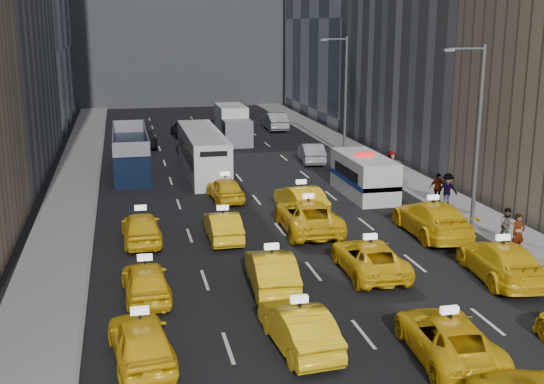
{
  "coord_description": "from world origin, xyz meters",
  "views": [
    {
      "loc": [
        -7.41,
        -17.49,
        9.95
      ],
      "look_at": [
        -0.47,
        13.78,
        2.0
      ],
      "focal_mm": 45.0,
      "sensor_mm": 36.0,
      "label": 1
    }
  ],
  "objects": [
    {
      "name": "sidewalk_east",
      "position": [
        10.5,
        25.0,
        0.07
      ],
      "size": [
        3.0,
        90.0,
        0.15
      ],
      "primitive_type": "cube",
      "color": "gray",
      "rests_on": "ground"
    },
    {
      "name": "pedestrian_2",
      "position": [
        9.84,
        15.78,
        1.08
      ],
      "size": [
        1.2,
        0.51,
        1.85
      ],
      "primitive_type": "imported",
      "rotation": [
        0.0,
        0.0,
        -0.02
      ],
      "color": "gray",
      "rests_on": "sidewalk_east"
    },
    {
      "name": "taxi_9",
      "position": [
        -2.09,
        6.53,
        0.75
      ],
      "size": [
        1.87,
        4.62,
        1.49
      ],
      "primitive_type": "imported",
      "rotation": [
        0.0,
        0.0,
        3.08
      ],
      "color": "yellow",
      "rests_on": "ground"
    },
    {
      "name": "nypd_van",
      "position": [
        6.42,
        19.66,
        1.16
      ],
      "size": [
        3.06,
        6.23,
        2.57
      ],
      "rotation": [
        0.0,
        0.0,
        -0.13
      ],
      "color": "silver",
      "rests_on": "ground"
    },
    {
      "name": "curb_west",
      "position": [
        -9.05,
        25.0,
        0.09
      ],
      "size": [
        0.15,
        90.0,
        0.18
      ],
      "primitive_type": "cube",
      "color": "slate",
      "rests_on": "ground"
    },
    {
      "name": "streetlight_near",
      "position": [
        9.18,
        12.0,
        4.92
      ],
      "size": [
        2.15,
        0.22,
        9.0
      ],
      "color": "#595B60",
      "rests_on": "ground"
    },
    {
      "name": "misc_car_3",
      "position": [
        -2.07,
        43.69,
        0.74
      ],
      "size": [
        2.08,
        4.49,
        1.49
      ],
      "primitive_type": "imported",
      "rotation": [
        0.0,
        0.0,
        3.22
      ],
      "color": "black",
      "rests_on": "ground"
    },
    {
      "name": "streetlight_far",
      "position": [
        9.18,
        32.0,
        4.92
      ],
      "size": [
        2.15,
        0.22,
        9.0
      ],
      "color": "#595B60",
      "rests_on": "ground"
    },
    {
      "name": "curb_east",
      "position": [
        9.05,
        25.0,
        0.09
      ],
      "size": [
        0.15,
        90.0,
        0.18
      ],
      "primitive_type": "cube",
      "color": "slate",
      "rests_on": "ground"
    },
    {
      "name": "city_bus",
      "position": [
        -2.17,
        27.78,
        1.44
      ],
      "size": [
        2.81,
        11.35,
        2.91
      ],
      "rotation": [
        0.0,
        0.0,
        0.04
      ],
      "color": "silver",
      "rests_on": "ground"
    },
    {
      "name": "taxi_4",
      "position": [
        -7.18,
        1.67,
        0.72
      ],
      "size": [
        2.17,
        4.41,
        1.45
      ],
      "primitive_type": "imported",
      "rotation": [
        0.0,
        0.0,
        3.25
      ],
      "color": "yellow",
      "rests_on": "ground"
    },
    {
      "name": "misc_car_4",
      "position": [
        6.97,
        45.89,
        0.84
      ],
      "size": [
        1.9,
        5.13,
        1.68
      ],
      "primitive_type": "imported",
      "rotation": [
        0.0,
        0.0,
        3.12
      ],
      "color": "#999CA0",
      "rests_on": "ground"
    },
    {
      "name": "sidewalk_west",
      "position": [
        -10.5,
        25.0,
        0.07
      ],
      "size": [
        3.0,
        90.0,
        0.15
      ],
      "primitive_type": "cube",
      "color": "gray",
      "rests_on": "ground"
    },
    {
      "name": "taxi_14",
      "position": [
        1.28,
        13.45,
        0.78
      ],
      "size": [
        2.86,
        5.76,
        1.57
      ],
      "primitive_type": "imported",
      "rotation": [
        0.0,
        0.0,
        3.1
      ],
      "color": "yellow",
      "rests_on": "ground"
    },
    {
      "name": "taxi_6",
      "position": [
        1.95,
        -0.06,
        0.67
      ],
      "size": [
        2.57,
        4.96,
        1.34
      ],
      "primitive_type": "imported",
      "rotation": [
        0.0,
        0.0,
        3.07
      ],
      "color": "yellow",
      "rests_on": "ground"
    },
    {
      "name": "taxi_15",
      "position": [
        6.91,
        11.52,
        0.83
      ],
      "size": [
        2.51,
        5.81,
        1.67
      ],
      "primitive_type": "imported",
      "rotation": [
        0.0,
        0.0,
        3.11
      ],
      "color": "yellow",
      "rests_on": "ground"
    },
    {
      "name": "pedestrian_1",
      "position": [
        9.58,
        9.3,
        0.97
      ],
      "size": [
        0.88,
        0.61,
        1.64
      ],
      "primitive_type": "imported",
      "rotation": [
        0.0,
        0.0,
        -0.23
      ],
      "color": "gray",
      "rests_on": "sidewalk_east"
    },
    {
      "name": "taxi_16",
      "position": [
        -1.79,
        20.24,
        0.68
      ],
      "size": [
        1.92,
        4.12,
        1.36
      ],
      "primitive_type": "imported",
      "rotation": [
        0.0,
        0.0,
        3.22
      ],
      "color": "yellow",
      "rests_on": "ground"
    },
    {
      "name": "misc_car_1",
      "position": [
        -6.2,
        39.24,
        0.81
      ],
      "size": [
        3.04,
        6.0,
        1.63
      ],
      "primitive_type": "imported",
      "rotation": [
        0.0,
        0.0,
        3.2
      ],
      "color": "black",
      "rests_on": "ground"
    },
    {
      "name": "taxi_8",
      "position": [
        -6.84,
        6.62,
        0.69
      ],
      "size": [
        1.85,
        4.14,
        1.38
      ],
      "primitive_type": "imported",
      "rotation": [
        0.0,
        0.0,
        3.2
      ],
      "color": "yellow",
      "rests_on": "ground"
    },
    {
      "name": "pedestrian_0",
      "position": [
        9.22,
        7.86,
        1.04
      ],
      "size": [
        0.69,
        0.49,
        1.78
      ],
      "primitive_type": "imported",
      "rotation": [
        0.0,
        0.0,
        0.1
      ],
      "color": "gray",
      "rests_on": "sidewalk_east"
    },
    {
      "name": "taxi_12",
      "position": [
        -6.77,
        13.4,
        0.73
      ],
      "size": [
        1.86,
        4.35,
        1.47
      ],
      "primitive_type": "imported",
      "rotation": [
        0.0,
        0.0,
        3.17
      ],
      "color": "yellow",
      "rests_on": "ground"
    },
    {
      "name": "box_truck",
      "position": [
        1.89,
        39.92,
        1.51
      ],
      "size": [
        2.79,
        6.86,
        3.07
      ],
      "rotation": [
        0.0,
        0.0,
        0.07
      ],
      "color": "white",
      "rests_on": "ground"
    },
    {
      "name": "taxi_10",
      "position": [
        2.16,
        7.28,
        0.68
      ],
      "size": [
        2.45,
        4.97,
        1.36
      ],
      "primitive_type": "imported",
      "rotation": [
        0.0,
        0.0,
        3.1
      ],
      "color": "yellow",
      "rests_on": "ground"
    },
    {
      "name": "double_decker",
      "position": [
        -6.93,
        29.09,
        1.43
      ],
      "size": [
        2.51,
        10.04,
        2.91
      ],
      "rotation": [
        0.0,
        0.0,
        0.02
      ],
      "color": "black",
      "rests_on": "ground"
    },
    {
      "name": "taxi_13",
      "position": [
        -3.01,
        13.0,
        0.68
      ],
      "size": [
        1.45,
        4.11,
        1.35
      ],
      "primitive_type": "imported",
      "rotation": [
        0.0,
        0.0,
        3.14
      ],
      "color": "yellow",
      "rests_on": "ground"
    },
    {
      "name": "pedestrian_4",
      "position": [
        9.37,
        22.67,
        1.07
      ],
      "size": [
        1.0,
        0.72,
        1.84
      ],
      "primitive_type": "imported",
      "rotation": [
        0.0,
        0.0,
        0.28
      ],
      "color": "gray",
      "rests_on": "sidewalk_east"
    },
    {
      "name": "misc_car_2",
      "position": [
        1.9,
        46.08,
        0.72
      ],
      "size": [
        2.64,
        5.17,
        1.44
      ],
      "primitive_type": "imported",
      "rotation": [
        0.0,
        0.0,
        3.27
      ],
      "color": "slate",
      "rests_on": "ground"
    },
    {
      "name": "pedestrian_3",
      "position": [
        9.64,
        16.58,
        1.0
      ],
      "size": [
        1.02,
        0.5,
        1.69
      ],
      "primitive_type": "imported",
      "rotation": [
        0.0,
        0.0,
        -0.05
      ],
      "color": "gray",
      "rests_on": "sidewalk_east"
    },
    {
      "name": "taxi_11",
      "position": [
        7.06,
        5.56,
        0.76
      ],
      "size": [
        2.71,
        5.44,
        1.52
      ],
      "primitive_type": "imported",
      "rotation": [
        0.0,
        0.0,
        3.03
      ],
      "color": "yellow",
      "rests_on": "ground"
    },
    {
      "name": "ground",
      "position": [
        0.0,
        0.0,
        0.0
      ],
      "size": [
        160.0,
        160.0,
        0.0
      ],
      "primitive_type": "plane",
      "color": "black",
      "rests_on": "ground"
    },
    {
      "name": "misc_car_0",
      "position": [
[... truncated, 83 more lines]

